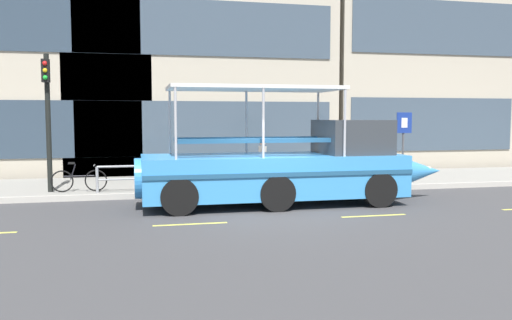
{
  "coord_description": "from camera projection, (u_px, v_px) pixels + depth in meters",
  "views": [
    {
      "loc": [
        -3.66,
        -13.77,
        2.59
      ],
      "look_at": [
        -0.15,
        1.46,
        1.3
      ],
      "focal_mm": 36.8,
      "sensor_mm": 36.0,
      "label": 1
    }
  ],
  "objects": [
    {
      "name": "leaned_bicycle",
      "position": [
        79.0,
        180.0,
        16.86
      ],
      "size": [
        1.74,
        0.46,
        0.96
      ],
      "color": "black",
      "rests_on": "sidewalk"
    },
    {
      "name": "curb_edge",
      "position": [
        249.0,
        192.0,
        17.42
      ],
      "size": [
        32.0,
        0.18,
        0.18
      ],
      "primitive_type": "cube",
      "color": "#B2ADA3",
      "rests_on": "ground_plane"
    },
    {
      "name": "parking_sign",
      "position": [
        404.0,
        135.0,
        19.43
      ],
      "size": [
        0.6,
        0.12,
        2.57
      ],
      "color": "#4C4F54",
      "rests_on": "sidewalk"
    },
    {
      "name": "curb_guardrail",
      "position": [
        262.0,
        171.0,
        17.81
      ],
      "size": [
        10.83,
        0.09,
        0.86
      ],
      "color": "gray",
      "rests_on": "sidewalk"
    },
    {
      "name": "duck_tour_boat",
      "position": [
        291.0,
        167.0,
        15.58
      ],
      "size": [
        9.51,
        2.6,
        3.46
      ],
      "color": "#388CD1",
      "rests_on": "ground_plane"
    },
    {
      "name": "ground_plane",
      "position": [
        273.0,
        211.0,
        14.41
      ],
      "size": [
        120.0,
        120.0,
        0.0
      ],
      "primitive_type": "plane",
      "color": "#3D3D3F"
    },
    {
      "name": "pedestrian_mid_left",
      "position": [
        263.0,
        157.0,
        18.85
      ],
      "size": [
        0.23,
        0.45,
        1.6
      ],
      "color": "#1E2338",
      "rests_on": "sidewalk"
    },
    {
      "name": "pedestrian_near_bow",
      "position": [
        329.0,
        157.0,
        19.0
      ],
      "size": [
        0.28,
        0.41,
        1.57
      ],
      "color": "#1E2338",
      "rests_on": "sidewalk"
    },
    {
      "name": "sidewalk",
      "position": [
        235.0,
        183.0,
        19.84
      ],
      "size": [
        32.0,
        4.8,
        0.18
      ],
      "primitive_type": "cube",
      "color": "gray",
      "rests_on": "ground_plane"
    },
    {
      "name": "traffic_light_pole",
      "position": [
        48.0,
        109.0,
        16.6
      ],
      "size": [
        0.24,
        0.46,
        4.4
      ],
      "color": "black",
      "rests_on": "sidewalk"
    },
    {
      "name": "lane_centreline",
      "position": [
        286.0,
        220.0,
        13.2
      ],
      "size": [
        25.8,
        0.12,
        0.01
      ],
      "color": "#DBD64C",
      "rests_on": "ground_plane"
    }
  ]
}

